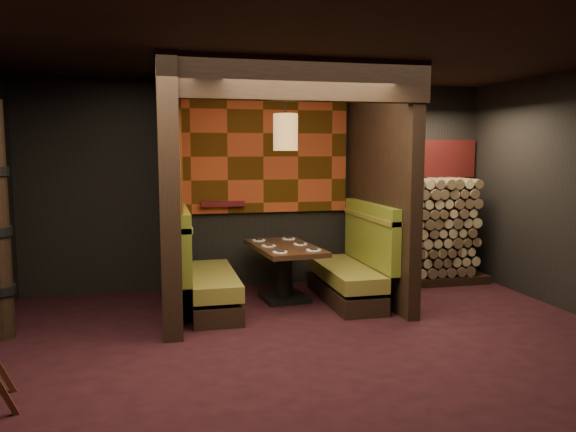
{
  "coord_description": "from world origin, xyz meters",
  "views": [
    {
      "loc": [
        -1.48,
        -4.97,
        1.91
      ],
      "look_at": [
        0.0,
        1.3,
        1.15
      ],
      "focal_mm": 35.0,
      "sensor_mm": 36.0,
      "label": 1
    }
  ],
  "objects_px": {
    "dining_table": "(285,264)",
    "pendant_lamp": "(286,132)",
    "firewood_stack": "(426,231)",
    "booth_bench_left": "(203,277)",
    "booth_bench_right": "(353,269)"
  },
  "relations": [
    {
      "from": "dining_table",
      "to": "pendant_lamp",
      "type": "xyz_separation_m",
      "value": [
        -0.0,
        -0.05,
        1.65
      ]
    },
    {
      "from": "firewood_stack",
      "to": "pendant_lamp",
      "type": "bearing_deg",
      "value": -166.18
    },
    {
      "from": "booth_bench_left",
      "to": "pendant_lamp",
      "type": "distance_m",
      "value": 2.03
    },
    {
      "from": "booth_bench_right",
      "to": "firewood_stack",
      "type": "relative_size",
      "value": 0.92
    },
    {
      "from": "booth_bench_right",
      "to": "dining_table",
      "type": "xyz_separation_m",
      "value": [
        -0.84,
        0.21,
        0.07
      ]
    },
    {
      "from": "booth_bench_left",
      "to": "firewood_stack",
      "type": "xyz_separation_m",
      "value": [
        3.25,
        0.7,
        0.35
      ]
    },
    {
      "from": "booth_bench_left",
      "to": "pendant_lamp",
      "type": "xyz_separation_m",
      "value": [
        1.05,
        0.16,
        1.73
      ]
    },
    {
      "from": "booth_bench_left",
      "to": "dining_table",
      "type": "bearing_deg",
      "value": 11.3
    },
    {
      "from": "dining_table",
      "to": "firewood_stack",
      "type": "xyz_separation_m",
      "value": [
        2.2,
        0.49,
        0.28
      ]
    },
    {
      "from": "booth_bench_left",
      "to": "firewood_stack",
      "type": "relative_size",
      "value": 0.92
    },
    {
      "from": "booth_bench_right",
      "to": "firewood_stack",
      "type": "xyz_separation_m",
      "value": [
        1.35,
        0.7,
        0.35
      ]
    },
    {
      "from": "booth_bench_right",
      "to": "pendant_lamp",
      "type": "relative_size",
      "value": 1.69
    },
    {
      "from": "dining_table",
      "to": "firewood_stack",
      "type": "relative_size",
      "value": 0.81
    },
    {
      "from": "dining_table",
      "to": "pendant_lamp",
      "type": "height_order",
      "value": "pendant_lamp"
    },
    {
      "from": "booth_bench_left",
      "to": "pendant_lamp",
      "type": "relative_size",
      "value": 1.69
    }
  ]
}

